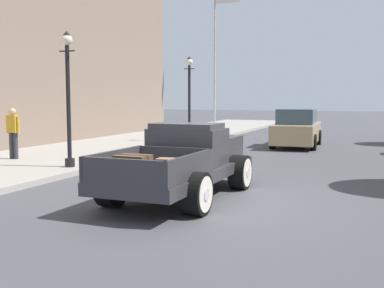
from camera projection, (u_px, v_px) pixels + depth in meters
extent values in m
plane|color=#47474C|center=(213.00, 200.00, 9.89)|extent=(140.00, 140.00, 0.00)
cube|color=#333338|center=(181.00, 172.00, 10.15)|extent=(1.82, 4.92, 0.24)
cube|color=#333338|center=(188.00, 147.00, 10.42)|extent=(1.57, 1.12, 0.80)
cube|color=#333338|center=(187.00, 126.00, 10.33)|extent=(1.45, 0.95, 0.12)
cube|color=#3D4C5B|center=(197.00, 137.00, 10.93)|extent=(1.33, 0.06, 0.44)
cube|color=#333338|center=(209.00, 147.00, 11.63)|extent=(1.34, 1.52, 0.52)
cube|color=silver|center=(219.00, 145.00, 12.36)|extent=(0.68, 0.11, 0.47)
cube|color=#333338|center=(151.00, 176.00, 8.85)|extent=(1.71, 2.12, 0.04)
cube|color=#333338|center=(114.00, 162.00, 9.14)|extent=(0.10, 2.10, 0.44)
cube|color=#333338|center=(191.00, 166.00, 8.52)|extent=(0.10, 2.10, 0.44)
cube|color=#333338|center=(123.00, 172.00, 7.90)|extent=(1.62, 0.10, 0.44)
cube|color=#333338|center=(174.00, 158.00, 9.76)|extent=(1.62, 0.10, 0.44)
cylinder|color=black|center=(170.00, 168.00, 11.74)|extent=(0.37, 0.80, 0.80)
cylinder|color=silver|center=(164.00, 167.00, 11.82)|extent=(0.02, 0.66, 0.66)
cylinder|color=silver|center=(163.00, 167.00, 11.82)|extent=(0.02, 0.24, 0.24)
cylinder|color=black|center=(240.00, 172.00, 11.06)|extent=(0.37, 0.80, 0.80)
cylinder|color=silver|center=(248.00, 173.00, 10.99)|extent=(0.02, 0.66, 0.66)
cylinder|color=silver|center=(248.00, 173.00, 10.98)|extent=(0.02, 0.24, 0.24)
cylinder|color=black|center=(112.00, 187.00, 9.27)|extent=(0.37, 0.80, 0.80)
cylinder|color=silver|center=(104.00, 186.00, 9.34)|extent=(0.02, 0.66, 0.66)
cylinder|color=silver|center=(103.00, 186.00, 9.34)|extent=(0.02, 0.24, 0.24)
cylinder|color=black|center=(197.00, 194.00, 8.58)|extent=(0.37, 0.80, 0.80)
cylinder|color=silver|center=(206.00, 194.00, 8.51)|extent=(0.02, 0.66, 0.66)
cylinder|color=silver|center=(207.00, 194.00, 8.51)|extent=(0.02, 0.24, 0.24)
cube|color=brown|center=(133.00, 166.00, 8.58)|extent=(0.61, 0.45, 0.40)
cube|color=#3D2D1E|center=(133.00, 166.00, 8.58)|extent=(0.62, 0.06, 0.42)
cube|color=olive|center=(168.00, 166.00, 9.03)|extent=(0.47, 0.37, 0.28)
cube|color=tan|center=(297.00, 133.00, 20.67)|extent=(1.92, 4.38, 0.80)
cube|color=#384C5B|center=(297.00, 116.00, 20.46)|extent=(1.61, 2.07, 0.64)
cylinder|color=black|center=(282.00, 136.00, 22.18)|extent=(0.25, 0.67, 0.66)
cylinder|color=black|center=(318.00, 137.00, 21.64)|extent=(0.25, 0.67, 0.66)
cylinder|color=black|center=(273.00, 141.00, 19.75)|extent=(0.25, 0.67, 0.66)
cylinder|color=black|center=(313.00, 142.00, 19.21)|extent=(0.25, 0.67, 0.66)
cylinder|color=#333338|center=(11.00, 146.00, 15.41)|extent=(0.14, 0.14, 0.86)
cylinder|color=#333338|center=(16.00, 146.00, 15.35)|extent=(0.14, 0.14, 0.86)
cube|color=gold|center=(13.00, 124.00, 15.31)|extent=(0.36, 0.22, 0.56)
cylinder|color=gold|center=(8.00, 125.00, 15.40)|extent=(0.09, 0.09, 0.54)
cylinder|color=gold|center=(18.00, 125.00, 15.23)|extent=(0.09, 0.09, 0.54)
sphere|color=tan|center=(12.00, 111.00, 15.27)|extent=(0.22, 0.22, 0.22)
cylinder|color=black|center=(70.00, 163.00, 13.64)|extent=(0.28, 0.28, 0.24)
cylinder|color=black|center=(68.00, 103.00, 13.47)|extent=(0.12, 0.12, 3.20)
cylinder|color=black|center=(67.00, 51.00, 13.33)|extent=(0.50, 0.04, 0.04)
sphere|color=silver|center=(67.00, 40.00, 13.30)|extent=(0.32, 0.32, 0.32)
cone|color=black|center=(67.00, 33.00, 13.28)|extent=(0.24, 0.24, 0.14)
cylinder|color=black|center=(189.00, 138.00, 21.82)|extent=(0.28, 0.28, 0.24)
cylinder|color=black|center=(189.00, 101.00, 21.65)|extent=(0.12, 0.12, 3.20)
cylinder|color=black|center=(189.00, 69.00, 21.51)|extent=(0.50, 0.04, 0.04)
sphere|color=silver|center=(189.00, 62.00, 21.48)|extent=(0.32, 0.32, 0.32)
cone|color=black|center=(189.00, 58.00, 21.46)|extent=(0.24, 0.24, 0.14)
cylinder|color=#B2B2B7|center=(215.00, 58.00, 30.07)|extent=(0.12, 0.12, 9.00)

